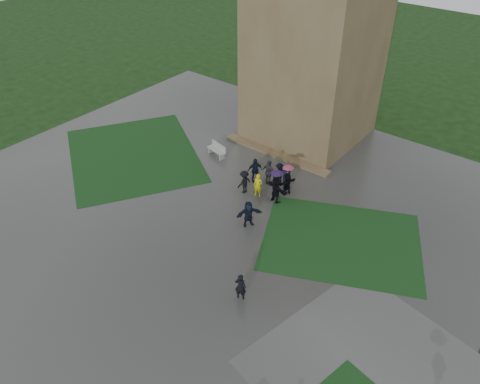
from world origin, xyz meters
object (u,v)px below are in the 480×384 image
Objects in this scene: tower at (318,20)px; pedestrian_near at (240,287)px; bench at (217,150)px; pedestrian_mid at (249,214)px.

pedestrian_near is at bearing -69.05° from tower.
tower is 11.62m from bench.
bench is (-3.46, -7.15, -8.48)m from tower.
pedestrian_mid is at bearing -75.34° from pedestrian_near.
pedestrian_near reaches higher than bench.
pedestrian_mid reaches higher than pedestrian_near.
tower is 19.98m from pedestrian_near.
pedestrian_mid is at bearing -23.07° from bench.
pedestrian_near is (6.52, -17.03, -8.17)m from tower.
tower reaches higher than bench.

